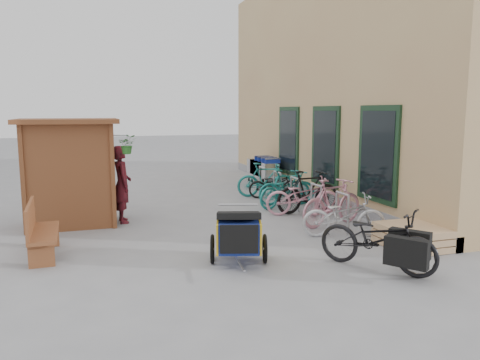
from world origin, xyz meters
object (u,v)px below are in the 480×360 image
object	(u,v)px
bench	(39,230)
bike_0	(344,215)
shopping_carts	(263,168)
pallet_stack	(412,237)
bike_1	(332,202)
cargo_bike	(379,239)
child_trailer	(239,232)
bike_3	(308,191)
kiosk	(66,157)
bike_2	(303,196)
person_kiosk	(122,184)
bike_4	(285,190)
bike_6	(274,184)
bike_5	(287,187)
bike_7	(265,180)

from	to	relation	value
bench	bike_0	world-z (taller)	bench
shopping_carts	pallet_stack	bearing A→B (deg)	-90.00
pallet_stack	shopping_carts	distance (m)	8.05
bench	bike_1	bearing A→B (deg)	2.31
cargo_bike	child_trailer	bearing A→B (deg)	116.96
shopping_carts	bike_3	bearing A→B (deg)	-96.35
kiosk	shopping_carts	world-z (taller)	kiosk
bike_1	bike_2	world-z (taller)	bike_1
kiosk	child_trailer	world-z (taller)	kiosk
bike_3	shopping_carts	bearing A→B (deg)	-13.08
child_trailer	bike_2	size ratio (longest dim) A/B	0.90
person_kiosk	bike_0	bearing A→B (deg)	-127.85
child_trailer	cargo_bike	xyz separation A→B (m)	(2.05, -1.06, -0.02)
kiosk	bike_1	world-z (taller)	kiosk
kiosk	bike_4	bearing A→B (deg)	3.38
bike_6	cargo_bike	bearing A→B (deg)	-178.04
person_kiosk	child_trailer	bearing A→B (deg)	-160.35
kiosk	bike_6	size ratio (longest dim) A/B	1.61
pallet_stack	shopping_carts	bearing A→B (deg)	90.00
bike_2	bike_3	bearing A→B (deg)	-30.31
kiosk	bike_5	world-z (taller)	kiosk
cargo_bike	bike_2	distance (m)	4.08
shopping_carts	kiosk	bearing A→B (deg)	-146.43
child_trailer	person_kiosk	world-z (taller)	person_kiosk
pallet_stack	kiosk	bearing A→B (deg)	148.34
bench	bike_0	size ratio (longest dim) A/B	0.92
kiosk	bike_2	bearing A→B (deg)	-7.59
child_trailer	person_kiosk	bearing A→B (deg)	131.61
child_trailer	cargo_bike	distance (m)	2.31
bike_4	bike_6	bearing A→B (deg)	-29.19
bike_0	bike_2	size ratio (longest dim) A/B	0.93
bench	person_kiosk	distance (m)	2.78
shopping_carts	person_kiosk	size ratio (longest dim) A/B	1.07
bike_1	kiosk	bearing A→B (deg)	55.01
bike_5	bike_4	bearing A→B (deg)	150.90
pallet_stack	person_kiosk	world-z (taller)	person_kiosk
pallet_stack	bench	distance (m)	6.86
bench	bike_2	distance (m)	6.11
bike_3	bike_4	size ratio (longest dim) A/B	1.01
bike_0	child_trailer	bearing A→B (deg)	126.89
bike_0	bike_7	distance (m)	4.73
bike_5	person_kiosk	bearing A→B (deg)	100.87
shopping_carts	bike_0	xyz separation A→B (m)	(-0.85, -6.96, -0.14)
person_kiosk	bike_0	size ratio (longest dim) A/B	1.05
person_kiosk	bike_4	bearing A→B (deg)	-89.73
bike_7	person_kiosk	bearing A→B (deg)	125.88
kiosk	bike_7	size ratio (longest dim) A/B	1.45
cargo_bike	bike_1	bearing A→B (deg)	39.85
bike_2	shopping_carts	bearing A→B (deg)	6.75
pallet_stack	bike_6	distance (m)	5.58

